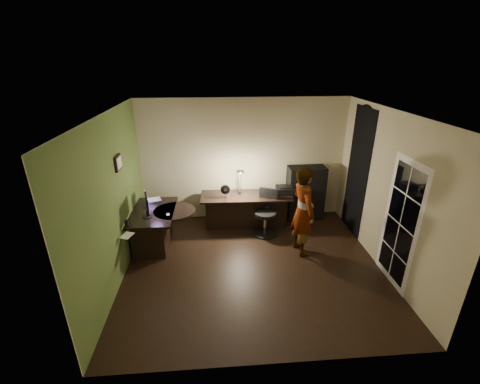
{
  "coord_description": "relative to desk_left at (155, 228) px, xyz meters",
  "views": [
    {
      "loc": [
        -0.61,
        -4.75,
        3.48
      ],
      "look_at": [
        -0.15,
        1.05,
        1.0
      ],
      "focal_mm": 24.0,
      "sensor_mm": 36.0,
      "label": 1
    }
  ],
  "objects": [
    {
      "name": "phone",
      "position": [
        -0.19,
        0.16,
        0.37
      ],
      "size": [
        0.1,
        0.14,
        0.01
      ],
      "primitive_type": "cube",
      "rotation": [
        0.0,
        0.0,
        0.32
      ],
      "color": "black",
      "rests_on": "desk_left"
    },
    {
      "name": "laptop",
      "position": [
        -0.03,
        0.31,
        0.56
      ],
      "size": [
        0.36,
        0.35,
        0.2
      ],
      "primitive_type": "cube",
      "rotation": [
        0.0,
        0.0,
        0.34
      ],
      "color": "silver",
      "rests_on": "laptop_stand"
    },
    {
      "name": "headphones",
      "position": [
        2.3,
        0.56,
        0.39
      ],
      "size": [
        0.21,
        0.15,
        0.09
      ],
      "primitive_type": "cube",
      "rotation": [
        0.0,
        0.0,
        -0.4
      ],
      "color": "#0D4E8B",
      "rests_on": "desk_right"
    },
    {
      "name": "ceiling",
      "position": [
        1.83,
        -0.85,
        2.33
      ],
      "size": [
        4.5,
        4.0,
        0.01
      ],
      "primitive_type": "cube",
      "color": "silver",
      "rests_on": "floor"
    },
    {
      "name": "french_door",
      "position": [
        4.07,
        -1.4,
        0.68
      ],
      "size": [
        0.02,
        0.92,
        2.1
      ],
      "primitive_type": "cube",
      "color": "white",
      "rests_on": "floor"
    },
    {
      "name": "cabinet",
      "position": [
        3.22,
        0.93,
        0.24
      ],
      "size": [
        0.83,
        0.43,
        1.23
      ],
      "primitive_type": "cube",
      "rotation": [
        0.0,
        0.0,
        0.03
      ],
      "color": "black",
      "rests_on": "floor"
    },
    {
      "name": "monitor",
      "position": [
        -0.06,
        -0.24,
        0.52
      ],
      "size": [
        0.2,
        0.46,
        0.3
      ],
      "primitive_type": "cube",
      "rotation": [
        0.0,
        0.0,
        0.26
      ],
      "color": "black",
      "rests_on": "desk_left"
    },
    {
      "name": "wall_front",
      "position": [
        1.83,
        -2.86,
        0.98
      ],
      "size": [
        4.5,
        0.01,
        2.7
      ],
      "primitive_type": "cube",
      "color": "tan",
      "rests_on": "floor"
    },
    {
      "name": "printer",
      "position": [
        2.71,
        0.68,
        0.43
      ],
      "size": [
        0.42,
        0.34,
        0.18
      ],
      "primitive_type": "cube",
      "rotation": [
        0.0,
        0.0,
        -0.06
      ],
      "color": "black",
      "rests_on": "desk_right"
    },
    {
      "name": "arched_doorway",
      "position": [
        4.07,
        0.3,
        0.93
      ],
      "size": [
        0.01,
        0.9,
        2.6
      ],
      "primitive_type": "cube",
      "color": "black",
      "rests_on": "floor"
    },
    {
      "name": "person",
      "position": [
        2.79,
        -0.45,
        0.48
      ],
      "size": [
        0.53,
        0.68,
        1.7
      ],
      "primitive_type": "imported",
      "rotation": [
        0.0,
        0.0,
        1.8
      ],
      "color": "#D8A88C",
      "rests_on": "floor"
    },
    {
      "name": "desk_right",
      "position": [
        1.85,
        0.65,
        -0.01
      ],
      "size": [
        1.95,
        0.73,
        0.73
      ],
      "primitive_type": "cube",
      "rotation": [
        0.0,
        0.0,
        -0.03
      ],
      "color": "black",
      "rests_on": "floor"
    },
    {
      "name": "office_chair",
      "position": [
        2.21,
        0.25,
        0.1
      ],
      "size": [
        0.7,
        0.7,
        0.95
      ],
      "primitive_type": "cube",
      "rotation": [
        0.0,
        0.0,
        -0.42
      ],
      "color": "black",
      "rests_on": "floor"
    },
    {
      "name": "notepad",
      "position": [
        -0.28,
        -0.89,
        0.38
      ],
      "size": [
        0.22,
        0.26,
        0.01
      ],
      "primitive_type": "cube",
      "rotation": [
        0.0,
        0.0,
        -0.36
      ],
      "color": "silver",
      "rests_on": "desk_left"
    },
    {
      "name": "mouse",
      "position": [
        0.3,
        -0.2,
        0.39
      ],
      "size": [
        0.08,
        0.11,
        0.04
      ],
      "primitive_type": "ellipsoid",
      "rotation": [
        0.0,
        0.0,
        -0.13
      ],
      "color": "silver",
      "rests_on": "desk_left"
    },
    {
      "name": "wall_left",
      "position": [
        -0.42,
        -0.85,
        0.98
      ],
      "size": [
        0.01,
        4.0,
        2.7
      ],
      "primitive_type": "cube",
      "color": "tan",
      "rests_on": "floor"
    },
    {
      "name": "floor",
      "position": [
        1.83,
        -0.85,
        -0.38
      ],
      "size": [
        4.5,
        4.0,
        0.01
      ],
      "primitive_type": "cube",
      "color": "black",
      "rests_on": "ground"
    },
    {
      "name": "desk_left",
      "position": [
        0.0,
        0.0,
        0.0
      ],
      "size": [
        0.81,
        1.3,
        0.75
      ],
      "primitive_type": "cube",
      "rotation": [
        0.0,
        0.0,
        -0.01
      ],
      "color": "black",
      "rests_on": "floor"
    },
    {
      "name": "wall_back",
      "position": [
        1.83,
        1.15,
        0.98
      ],
      "size": [
        4.5,
        0.01,
        2.7
      ],
      "primitive_type": "cube",
      "color": "tan",
      "rests_on": "floor"
    },
    {
      "name": "wall_right",
      "position": [
        4.08,
        -0.85,
        0.98
      ],
      "size": [
        0.01,
        4.0,
        2.7
      ],
      "primitive_type": "cube",
      "color": "tan",
      "rests_on": "floor"
    },
    {
      "name": "pen",
      "position": [
        -0.16,
        -0.1,
        0.37
      ],
      "size": [
        0.05,
        0.12,
        0.01
      ],
      "primitive_type": "cube",
      "rotation": [
        0.0,
        0.0,
        0.34
      ],
      "color": "black",
      "rests_on": "desk_left"
    },
    {
      "name": "speaker",
      "position": [
        -0.31,
        -0.69,
        0.46
      ],
      "size": [
        0.09,
        0.09,
        0.18
      ],
      "primitive_type": "cylinder",
      "rotation": [
        0.0,
        0.0,
        0.36
      ],
      "color": "black",
      "rests_on": "desk_left"
    },
    {
      "name": "laptop_stand",
      "position": [
        -0.03,
        0.31,
        0.42
      ],
      "size": [
        0.28,
        0.25,
        0.1
      ],
      "primitive_type": "cube",
      "rotation": [
        0.0,
        0.0,
        0.32
      ],
      "color": "silver",
      "rests_on": "desk_left"
    },
    {
      "name": "desk_lamp",
      "position": [
        1.71,
        0.74,
        0.67
      ],
      "size": [
        0.23,
        0.33,
        0.65
      ],
      "primitive_type": "cube",
      "rotation": [
        0.0,
        0.0,
        0.29
      ],
      "color": "black",
      "rests_on": "desk_right"
    },
    {
      "name": "desk_fan",
      "position": [
        1.4,
        0.56,
        0.49
      ],
      "size": [
        0.2,
        0.11,
        0.3
      ],
      "primitive_type": "cube",
      "rotation": [
        0.0,
        0.0,
        0.01
      ],
      "color": "black",
      "rests_on": "desk_right"
    },
    {
      "name": "green_wall_overlay",
      "position": [
        -0.41,
        -0.85,
        0.98
      ],
      "size": [
        0.0,
        4.0,
        2.7
      ],
      "primitive_type": "cube",
      "color": "#4A6129",
      "rests_on": "floor"
    },
    {
      "name": "framed_picture",
      "position": [
        -0.39,
        -0.4,
        1.48
      ],
      "size": [
        0.04,
        0.3,
        0.25
      ],
      "primitive_type": "cube",
      "color": "black",
      "rests_on": "wall_left"
    }
  ]
}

